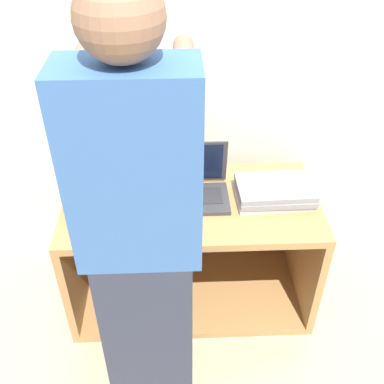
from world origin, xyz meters
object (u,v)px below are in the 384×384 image
object	(u,v)px
laptop_open	(191,187)
person	(141,242)
laptop_stack_left	(108,194)
laptop_stack_right	(274,192)

from	to	relation	value
laptop_open	person	bearing A→B (deg)	-108.80
laptop_stack_left	person	size ratio (longest dim) A/B	0.21
person	laptop_open	bearing A→B (deg)	71.20
laptop_open	laptop_stack_left	size ratio (longest dim) A/B	0.94
laptop_open	laptop_stack_right	size ratio (longest dim) A/B	0.97
laptop_stack_right	person	distance (m)	0.80
laptop_open	laptop_stack_right	bearing A→B (deg)	-5.98
laptop_open	laptop_stack_left	distance (m)	0.38
laptop_stack_right	laptop_open	bearing A→B (deg)	174.02
laptop_stack_left	laptop_stack_right	size ratio (longest dim) A/B	1.03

